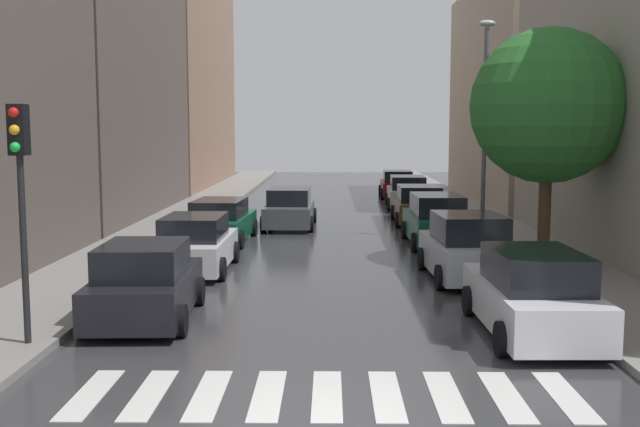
# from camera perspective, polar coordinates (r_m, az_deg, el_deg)

# --- Properties ---
(ground_plane) EXTENTS (28.00, 72.00, 0.04)m
(ground_plane) POSITION_cam_1_polar(r_m,az_deg,el_deg) (33.74, 0.71, -0.40)
(ground_plane) COLOR #37373A
(sidewalk_left) EXTENTS (3.00, 72.00, 0.15)m
(sidewalk_left) POSITION_cam_1_polar(r_m,az_deg,el_deg) (34.36, -10.20, -0.22)
(sidewalk_left) COLOR gray
(sidewalk_left) RESTS_ON ground
(sidewalk_right) EXTENTS (3.00, 72.00, 0.15)m
(sidewalk_right) POSITION_cam_1_polar(r_m,az_deg,el_deg) (34.34, 11.62, -0.25)
(sidewalk_right) COLOR gray
(sidewalk_right) RESTS_ON ground
(crosswalk_stripes) EXTENTS (7.65, 2.20, 0.01)m
(crosswalk_stripes) POSITION_cam_1_polar(r_m,az_deg,el_deg) (11.65, 0.54, -13.67)
(crosswalk_stripes) COLOR silver
(crosswalk_stripes) RESTS_ON ground
(building_left_mid) EXTENTS (6.00, 16.21, 15.01)m
(building_left_mid) POSITION_cam_1_polar(r_m,az_deg,el_deg) (36.15, -17.38, 11.72)
(building_left_mid) COLOR #564C47
(building_left_mid) RESTS_ON ground
(building_left_far) EXTENTS (6.00, 20.35, 15.44)m
(building_left_far) POSITION_cam_1_polar(r_m,az_deg,el_deg) (54.26, -11.14, 10.27)
(building_left_far) COLOR #8C6B56
(building_left_far) RESTS_ON ground
(building_right_mid) EXTENTS (6.00, 17.06, 12.05)m
(building_right_mid) POSITION_cam_1_polar(r_m,az_deg,el_deg) (43.34, 15.62, 8.89)
(building_right_mid) COLOR #B2A38C
(building_right_mid) RESTS_ON ground
(parked_car_left_nearest) EXTENTS (2.22, 4.09, 1.66)m
(parked_car_left_nearest) POSITION_cam_1_polar(r_m,az_deg,el_deg) (16.15, -13.18, -5.28)
(parked_car_left_nearest) COLOR black
(parked_car_left_nearest) RESTS_ON ground
(parked_car_left_second) EXTENTS (2.07, 4.20, 1.61)m
(parked_car_left_second) POSITION_cam_1_polar(r_m,az_deg,el_deg) (21.40, -9.46, -2.39)
(parked_car_left_second) COLOR silver
(parked_car_left_second) RESTS_ON ground
(parked_car_left_third) EXTENTS (2.27, 4.74, 1.54)m
(parked_car_left_third) POSITION_cam_1_polar(r_m,az_deg,el_deg) (26.81, -7.58, -0.63)
(parked_car_left_third) COLOR #0C4C2D
(parked_car_left_third) RESTS_ON ground
(parked_car_right_nearest) EXTENTS (2.09, 4.51, 1.70)m
(parked_car_right_nearest) POSITION_cam_1_polar(r_m,az_deg,el_deg) (15.24, 15.87, -5.99)
(parked_car_right_nearest) COLOR silver
(parked_car_right_nearest) RESTS_ON ground
(parked_car_right_second) EXTENTS (2.29, 4.17, 1.78)m
(parked_car_right_second) POSITION_cam_1_polar(r_m,az_deg,el_deg) (20.37, 11.16, -2.67)
(parked_car_right_second) COLOR #B2B7BF
(parked_car_right_second) RESTS_ON ground
(parked_car_right_third) EXTENTS (2.07, 4.71, 1.78)m
(parked_car_right_third) POSITION_cam_1_polar(r_m,az_deg,el_deg) (26.19, 8.84, -0.60)
(parked_car_right_third) COLOR #0C4C2D
(parked_car_right_third) RESTS_ON ground
(parked_car_right_fourth) EXTENTS (2.22, 4.32, 1.63)m
(parked_car_right_fourth) POSITION_cam_1_polar(r_m,az_deg,el_deg) (32.10, 7.52, 0.60)
(parked_car_right_fourth) COLOR brown
(parked_car_right_fourth) RESTS_ON ground
(parked_car_right_fifth) EXTENTS (2.25, 4.46, 1.64)m
(parked_car_right_fifth) POSITION_cam_1_polar(r_m,az_deg,el_deg) (38.39, 6.67, 1.58)
(parked_car_right_fifth) COLOR #B2B7BF
(parked_car_right_fifth) RESTS_ON ground
(parked_car_right_sixth) EXTENTS (2.12, 4.13, 1.59)m
(parked_car_right_sixth) POSITION_cam_1_polar(r_m,az_deg,el_deg) (44.10, 5.89, 2.19)
(parked_car_right_sixth) COLOR maroon
(parked_car_right_sixth) RESTS_ON ground
(car_midroad) EXTENTS (2.13, 4.56, 1.63)m
(car_midroad) POSITION_cam_1_polar(r_m,az_deg,el_deg) (30.57, -2.33, 0.36)
(car_midroad) COLOR #474C51
(car_midroad) RESTS_ON ground
(street_tree_right) EXTENTS (4.49, 4.49, 6.77)m
(street_tree_right) POSITION_cam_1_polar(r_m,az_deg,el_deg) (22.76, 16.98, 7.83)
(street_tree_right) COLOR #513823
(street_tree_right) RESTS_ON sidewalk_right
(traffic_light_left_corner) EXTENTS (0.30, 0.42, 4.30)m
(traffic_light_left_corner) POSITION_cam_1_polar(r_m,az_deg,el_deg) (14.26, -21.90, 3.07)
(traffic_light_left_corner) COLOR black
(traffic_light_left_corner) RESTS_ON sidewalk_left
(lamp_post_right) EXTENTS (0.60, 0.28, 7.67)m
(lamp_post_right) POSITION_cam_1_polar(r_m,az_deg,el_deg) (27.48, 12.45, 7.38)
(lamp_post_right) COLOR #595B60
(lamp_post_right) RESTS_ON sidewalk_right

